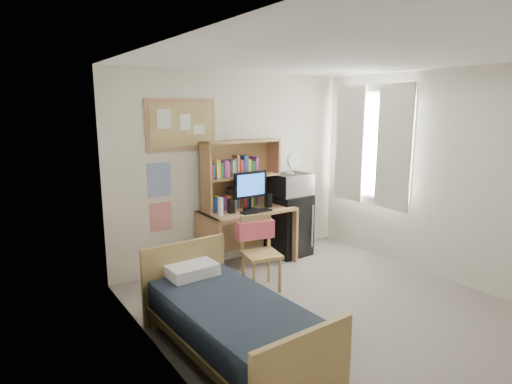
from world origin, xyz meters
TOP-DOWN VIEW (x-y plane):
  - floor at (0.00, 0.00)m, footprint 3.60×4.20m
  - ceiling at (0.00, 0.00)m, footprint 3.60×4.20m
  - wall_back at (0.00, 2.10)m, footprint 3.60×0.04m
  - wall_left at (-1.80, 0.00)m, footprint 0.04×4.20m
  - wall_right at (1.80, 0.00)m, footprint 0.04×4.20m
  - window_unit at (1.75, 1.20)m, footprint 0.10×1.40m
  - curtain_left at (1.72, 0.80)m, footprint 0.04×0.55m
  - curtain_right at (1.72, 1.60)m, footprint 0.04×0.55m
  - bulletin_board at (-0.78, 2.08)m, footprint 0.94×0.03m
  - poster_wave at (-1.10, 2.09)m, footprint 0.30×0.01m
  - poster_japan at (-1.10, 2.09)m, footprint 0.28×0.01m
  - desk at (0.00, 1.76)m, footprint 1.28×0.66m
  - desk_chair at (-0.30, 1.00)m, footprint 0.52×0.52m
  - mini_fridge at (0.75, 1.82)m, footprint 0.55×0.55m
  - bed at (-1.28, 0.02)m, footprint 0.95×1.80m
  - hutch at (-0.00, 1.91)m, footprint 1.12×0.31m
  - monitor at (0.00, 1.70)m, footprint 0.49×0.05m
  - keyboard at (0.00, 1.56)m, footprint 0.43×0.14m
  - speaker_left at (-0.30, 1.70)m, footprint 0.08×0.08m
  - speaker_right at (0.30, 1.71)m, footprint 0.08×0.08m
  - water_bottle at (-0.48, 1.65)m, footprint 0.07×0.07m
  - hoodie at (-0.26, 1.20)m, footprint 0.48×0.23m
  - microwave at (0.75, 1.80)m, footprint 0.55×0.43m
  - desk_fan at (0.75, 1.80)m, footprint 0.23×0.23m
  - pillow at (-1.31, 0.77)m, footprint 0.49×0.35m

SIDE VIEW (x-z plane):
  - floor at x=0.00m, z-range -0.02..0.00m
  - bed at x=-1.28m, z-range 0.00..0.49m
  - desk at x=0.00m, z-range 0.00..0.79m
  - desk_chair at x=-0.30m, z-range 0.00..0.88m
  - mini_fridge at x=0.75m, z-range 0.00..0.90m
  - pillow at x=-1.31m, z-range 0.49..0.60m
  - hoodie at x=-0.26m, z-range 0.57..0.79m
  - poster_japan at x=-1.10m, z-range 0.60..0.96m
  - keyboard at x=0.00m, z-range 0.79..0.81m
  - speaker_left at x=-0.30m, z-range 0.79..0.97m
  - speaker_right at x=0.30m, z-range 0.79..0.98m
  - water_bottle at x=-0.48m, z-range 0.79..1.03m
  - microwave at x=0.75m, z-range 0.90..1.20m
  - monitor at x=0.00m, z-range 0.79..1.31m
  - hutch at x=0.00m, z-range 0.79..1.71m
  - poster_wave at x=-1.10m, z-range 1.04..1.46m
  - wall_back at x=0.00m, z-range 0.00..2.60m
  - wall_left at x=-1.80m, z-range 0.00..2.60m
  - wall_right at x=1.80m, z-range 0.00..2.60m
  - desk_fan at x=0.75m, z-range 1.20..1.48m
  - window_unit at x=1.75m, z-range 0.75..2.45m
  - curtain_left at x=1.72m, z-range 0.75..2.45m
  - curtain_right at x=1.72m, z-range 0.75..2.45m
  - bulletin_board at x=-0.78m, z-range 1.60..2.24m
  - ceiling at x=0.00m, z-range 2.59..2.61m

